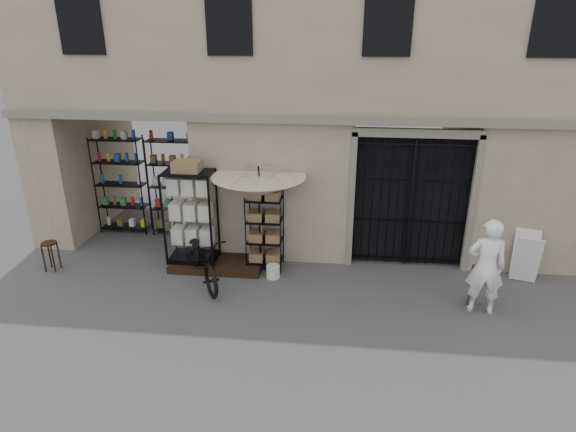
# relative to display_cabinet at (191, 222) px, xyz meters

# --- Properties ---
(ground) EXTENTS (80.00, 80.00, 0.00)m
(ground) POSITION_rel_display_cabinet_xyz_m (2.92, -1.57, -1.06)
(ground) COLOR #27272A
(ground) RESTS_ON ground
(main_building) EXTENTS (14.00, 4.00, 9.00)m
(main_building) POSITION_rel_display_cabinet_xyz_m (2.92, 2.43, 3.44)
(main_building) COLOR tan
(main_building) RESTS_ON ground
(shop_recess) EXTENTS (3.00, 1.70, 3.00)m
(shop_recess) POSITION_rel_display_cabinet_xyz_m (-1.58, 1.23, 0.44)
(shop_recess) COLOR black
(shop_recess) RESTS_ON ground
(shop_shelving) EXTENTS (2.70, 0.50, 2.50)m
(shop_shelving) POSITION_rel_display_cabinet_xyz_m (-1.63, 1.73, 0.19)
(shop_shelving) COLOR black
(shop_shelving) RESTS_ON ground
(iron_gate) EXTENTS (2.50, 0.21, 3.00)m
(iron_gate) POSITION_rel_display_cabinet_xyz_m (4.67, 0.71, 0.44)
(iron_gate) COLOR black
(iron_gate) RESTS_ON ground
(step_platform) EXTENTS (2.00, 0.90, 0.15)m
(step_platform) POSITION_rel_display_cabinet_xyz_m (0.52, -0.02, -0.99)
(step_platform) COLOR black
(step_platform) RESTS_ON ground
(display_cabinet) EXTENTS (1.09, 0.75, 2.20)m
(display_cabinet) POSITION_rel_display_cabinet_xyz_m (0.00, 0.00, 0.00)
(display_cabinet) COLOR black
(display_cabinet) RESTS_ON step_platform
(wire_rack) EXTENTS (0.81, 0.62, 1.70)m
(wire_rack) POSITION_rel_display_cabinet_xyz_m (1.59, 0.12, -0.23)
(wire_rack) COLOR black
(wire_rack) RESTS_ON ground
(market_umbrella) EXTENTS (2.25, 2.27, 2.79)m
(market_umbrella) POSITION_rel_display_cabinet_xyz_m (1.49, 0.07, 0.95)
(market_umbrella) COLOR black
(market_umbrella) RESTS_ON ground
(white_bucket) EXTENTS (0.37, 0.37, 0.28)m
(white_bucket) POSITION_rel_display_cabinet_xyz_m (1.82, -0.35, -0.92)
(white_bucket) COLOR beige
(white_bucket) RESTS_ON ground
(bicycle) EXTENTS (1.20, 1.32, 2.09)m
(bicycle) POSITION_rel_display_cabinet_xyz_m (0.38, -0.67, -1.06)
(bicycle) COLOR black
(bicycle) RESTS_ON ground
(wooden_stool) EXTENTS (0.41, 0.41, 0.66)m
(wooden_stool) POSITION_rel_display_cabinet_xyz_m (-3.03, -0.54, -0.72)
(wooden_stool) COLOR black
(wooden_stool) RESTS_ON ground
(steel_bollard) EXTENTS (0.19, 0.19, 0.83)m
(steel_bollard) POSITION_rel_display_cabinet_xyz_m (5.75, -0.98, -0.65)
(steel_bollard) COLOR #555758
(steel_bollard) RESTS_ON ground
(shopkeeper) EXTENTS (0.86, 1.92, 0.45)m
(shopkeeper) POSITION_rel_display_cabinet_xyz_m (5.85, -1.20, -1.06)
(shopkeeper) COLOR white
(shopkeeper) RESTS_ON ground
(easel_sign) EXTENTS (0.62, 0.68, 1.05)m
(easel_sign) POSITION_rel_display_cabinet_xyz_m (7.05, 0.12, -0.52)
(easel_sign) COLOR silver
(easel_sign) RESTS_ON ground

